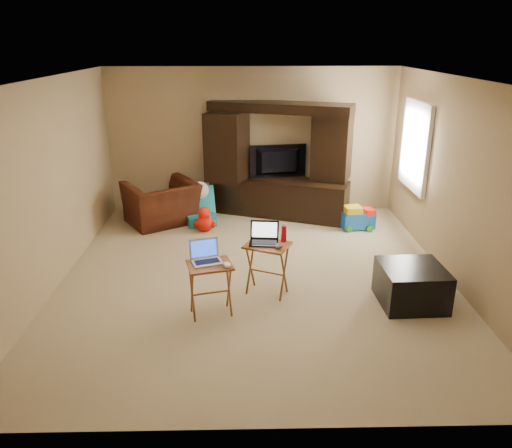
{
  "coord_description": "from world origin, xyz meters",
  "views": [
    {
      "loc": [
        -0.13,
        -5.91,
        2.92
      ],
      "look_at": [
        0.0,
        -0.2,
        0.8
      ],
      "focal_mm": 35.0,
      "sensor_mm": 36.0,
      "label": 1
    }
  ],
  "objects_px": {
    "recliner": "(162,203)",
    "tray_table_right": "(267,269)",
    "plush_toy": "(205,219)",
    "push_toy": "(358,217)",
    "tray_table_left": "(211,289)",
    "mouse_left": "(227,265)",
    "television": "(279,162)",
    "entertainment_center": "(279,161)",
    "laptop_left": "(207,253)",
    "ottoman": "(411,285)",
    "water_bottle": "(284,234)",
    "child_rocker": "(200,206)",
    "laptop_right": "(264,234)",
    "mouse_right": "(279,246)"
  },
  "relations": [
    {
      "from": "child_rocker",
      "to": "tray_table_right",
      "type": "xyz_separation_m",
      "value": [
        1.01,
        -2.46,
        0.02
      ]
    },
    {
      "from": "child_rocker",
      "to": "plush_toy",
      "type": "xyz_separation_m",
      "value": [
        0.1,
        -0.35,
        -0.1
      ]
    },
    {
      "from": "recliner",
      "to": "mouse_left",
      "type": "bearing_deg",
      "value": 79.04
    },
    {
      "from": "recliner",
      "to": "push_toy",
      "type": "xyz_separation_m",
      "value": [
        3.23,
        -0.33,
        -0.16
      ]
    },
    {
      "from": "child_rocker",
      "to": "mouse_left",
      "type": "height_order",
      "value": "mouse_left"
    },
    {
      "from": "recliner",
      "to": "ottoman",
      "type": "height_order",
      "value": "recliner"
    },
    {
      "from": "plush_toy",
      "to": "tray_table_right",
      "type": "height_order",
      "value": "tray_table_right"
    },
    {
      "from": "recliner",
      "to": "television",
      "type": "bearing_deg",
      "value": 160.64
    },
    {
      "from": "plush_toy",
      "to": "mouse_left",
      "type": "bearing_deg",
      "value": -80.33
    },
    {
      "from": "television",
      "to": "entertainment_center",
      "type": "bearing_deg",
      "value": 81.22
    },
    {
      "from": "push_toy",
      "to": "tray_table_right",
      "type": "xyz_separation_m",
      "value": [
        -1.58,
        -2.17,
        0.13
      ]
    },
    {
      "from": "ottoman",
      "to": "water_bottle",
      "type": "distance_m",
      "value": 1.6
    },
    {
      "from": "television",
      "to": "laptop_right",
      "type": "distance_m",
      "value": 2.97
    },
    {
      "from": "plush_toy",
      "to": "laptop_right",
      "type": "distance_m",
      "value": 2.34
    },
    {
      "from": "recliner",
      "to": "child_rocker",
      "type": "relative_size",
      "value": 1.78
    },
    {
      "from": "child_rocker",
      "to": "plush_toy",
      "type": "distance_m",
      "value": 0.38
    },
    {
      "from": "recliner",
      "to": "plush_toy",
      "type": "xyz_separation_m",
      "value": [
        0.74,
        -0.4,
        -0.15
      ]
    },
    {
      "from": "child_rocker",
      "to": "laptop_left",
      "type": "height_order",
      "value": "laptop_left"
    },
    {
      "from": "tray_table_left",
      "to": "mouse_left",
      "type": "bearing_deg",
      "value": -35.39
    },
    {
      "from": "television",
      "to": "mouse_right",
      "type": "distance_m",
      "value": 3.1
    },
    {
      "from": "child_rocker",
      "to": "laptop_left",
      "type": "relative_size",
      "value": 1.9
    },
    {
      "from": "laptop_right",
      "to": "water_bottle",
      "type": "relative_size",
      "value": 1.7
    },
    {
      "from": "laptop_left",
      "to": "plush_toy",
      "type": "bearing_deg",
      "value": 76.94
    },
    {
      "from": "mouse_left",
      "to": "mouse_right",
      "type": "height_order",
      "value": "mouse_right"
    },
    {
      "from": "recliner",
      "to": "tray_table_right",
      "type": "xyz_separation_m",
      "value": [
        1.65,
        -2.51,
        -0.03
      ]
    },
    {
      "from": "laptop_left",
      "to": "tray_table_left",
      "type": "bearing_deg",
      "value": -63.28
    },
    {
      "from": "entertainment_center",
      "to": "recliner",
      "type": "height_order",
      "value": "entertainment_center"
    },
    {
      "from": "push_toy",
      "to": "tray_table_left",
      "type": "height_order",
      "value": "tray_table_left"
    },
    {
      "from": "water_bottle",
      "to": "plush_toy",
      "type": "bearing_deg",
      "value": 118.72
    },
    {
      "from": "ottoman",
      "to": "laptop_left",
      "type": "distance_m",
      "value": 2.41
    },
    {
      "from": "plush_toy",
      "to": "push_toy",
      "type": "height_order",
      "value": "plush_toy"
    },
    {
      "from": "laptop_left",
      "to": "mouse_left",
      "type": "height_order",
      "value": "laptop_left"
    },
    {
      "from": "entertainment_center",
      "to": "tray_table_left",
      "type": "xyz_separation_m",
      "value": [
        -0.98,
        -3.38,
        -0.67
      ]
    },
    {
      "from": "push_toy",
      "to": "mouse_left",
      "type": "relative_size",
      "value": 4.19
    },
    {
      "from": "television",
      "to": "ottoman",
      "type": "bearing_deg",
      "value": 103.77
    },
    {
      "from": "entertainment_center",
      "to": "recliner",
      "type": "distance_m",
      "value": 2.11
    },
    {
      "from": "entertainment_center",
      "to": "mouse_left",
      "type": "distance_m",
      "value": 3.56
    },
    {
      "from": "push_toy",
      "to": "water_bottle",
      "type": "distance_m",
      "value": 2.56
    },
    {
      "from": "tray_table_right",
      "to": "push_toy",
      "type": "bearing_deg",
      "value": 78.87
    },
    {
      "from": "ottoman",
      "to": "laptop_left",
      "type": "bearing_deg",
      "value": -175.75
    },
    {
      "from": "entertainment_center",
      "to": "water_bottle",
      "type": "distance_m",
      "value": 2.83
    },
    {
      "from": "tray_table_left",
      "to": "mouse_left",
      "type": "xyz_separation_m",
      "value": [
        0.19,
        -0.07,
        0.34
      ]
    },
    {
      "from": "recliner",
      "to": "tray_table_left",
      "type": "bearing_deg",
      "value": 76.28
    },
    {
      "from": "push_toy",
      "to": "mouse_left",
      "type": "distance_m",
      "value": 3.43
    },
    {
      "from": "recliner",
      "to": "water_bottle",
      "type": "xyz_separation_m",
      "value": [
        1.85,
        -2.43,
        0.39
      ]
    },
    {
      "from": "plush_toy",
      "to": "push_toy",
      "type": "distance_m",
      "value": 2.49
    },
    {
      "from": "tray_table_left",
      "to": "mouse_left",
      "type": "relative_size",
      "value": 4.92
    },
    {
      "from": "tray_table_left",
      "to": "mouse_left",
      "type": "height_order",
      "value": "mouse_left"
    },
    {
      "from": "child_rocker",
      "to": "push_toy",
      "type": "height_order",
      "value": "child_rocker"
    },
    {
      "from": "push_toy",
      "to": "laptop_left",
      "type": "relative_size",
      "value": 1.63
    }
  ]
}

